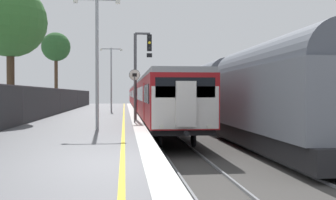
% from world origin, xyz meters
% --- Properties ---
extents(ground, '(17.40, 110.00, 1.21)m').
position_xyz_m(ground, '(2.64, 0.00, -0.61)').
color(ground, slate).
extents(commuter_train_at_platform, '(2.83, 63.95, 3.81)m').
position_xyz_m(commuter_train_at_platform, '(2.10, 38.12, 1.27)').
color(commuter_train_at_platform, maroon).
rests_on(commuter_train_at_platform, ground).
extents(freight_train_adjacent_track, '(2.60, 38.80, 4.79)m').
position_xyz_m(freight_train_adjacent_track, '(6.10, 20.69, 1.62)').
color(freight_train_adjacent_track, '#232326').
rests_on(freight_train_adjacent_track, ground).
extents(signal_gantry, '(1.10, 0.24, 5.26)m').
position_xyz_m(signal_gantry, '(0.61, 14.80, 3.27)').
color(signal_gantry, '#47474C').
rests_on(signal_gantry, ground).
extents(speed_limit_sign, '(0.59, 0.08, 2.90)m').
position_xyz_m(speed_limit_sign, '(0.25, 12.54, 1.84)').
color(speed_limit_sign, '#59595B').
rests_on(speed_limit_sign, ground).
extents(platform_lamp_mid, '(2.00, 0.20, 5.74)m').
position_xyz_m(platform_lamp_mid, '(-1.48, 8.28, 3.38)').
color(platform_lamp_mid, '#93999E').
rests_on(platform_lamp_mid, ground).
extents(platform_lamp_far, '(2.00, 0.20, 5.69)m').
position_xyz_m(platform_lamp_far, '(-1.48, 26.59, 3.35)').
color(platform_lamp_far, '#93999E').
rests_on(platform_lamp_far, ground).
extents(background_tree_left, '(4.22, 4.22, 7.94)m').
position_xyz_m(background_tree_left, '(-6.91, 14.92, 5.69)').
color(background_tree_left, '#473323').
rests_on(background_tree_left, ground).
extents(background_tree_centre, '(3.08, 3.08, 8.18)m').
position_xyz_m(background_tree_centre, '(-7.69, 34.58, 6.49)').
color(background_tree_centre, '#473323').
rests_on(background_tree_centre, ground).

